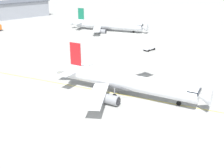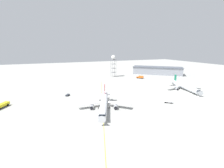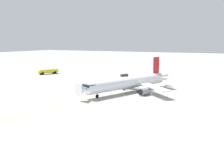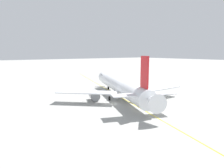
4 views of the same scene
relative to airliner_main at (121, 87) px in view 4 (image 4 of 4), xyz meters
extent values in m
plane|color=#9E9E99|center=(4.94, 2.53, -3.13)|extent=(600.00, 600.00, 0.00)
cylinder|color=white|center=(-0.18, -0.46, 0.20)|extent=(16.21, 33.12, 3.91)
cone|color=white|center=(-6.91, -17.41, 0.20)|extent=(4.56, 4.16, 3.72)
cone|color=white|center=(6.66, 16.77, 0.50)|extent=(4.57, 4.94, 3.32)
cube|color=black|center=(-6.10, -15.37, 1.08)|extent=(3.98, 3.46, 0.70)
ellipsoid|color=gray|center=(0.45, 1.13, -0.87)|extent=(7.80, 12.70, 2.15)
cube|color=red|center=(5.35, 13.48, 5.14)|extent=(1.40, 3.06, 5.96)
cube|color=white|center=(8.57, 12.20, 0.99)|extent=(5.94, 4.39, 0.20)
cube|color=white|center=(2.14, 14.75, 0.99)|extent=(5.94, 4.39, 0.20)
cube|color=white|center=(9.37, -1.04, -0.48)|extent=(12.67, 12.30, 0.28)
cube|color=white|center=(-7.53, 5.67, -0.48)|extent=(14.29, 3.48, 0.28)
cylinder|color=gray|center=(6.53, -2.39, -1.88)|extent=(3.48, 4.24, 2.29)
cylinder|color=black|center=(5.84, -4.13, -1.88)|extent=(1.87, 0.86, 1.95)
cylinder|color=gray|center=(-6.39, 2.74, -1.88)|extent=(3.48, 4.24, 2.29)
cylinder|color=black|center=(-7.08, 1.00, -1.88)|extent=(1.87, 0.86, 1.95)
cylinder|color=#9EA0A5|center=(-4.96, -12.49, -1.53)|extent=(0.20, 0.20, 2.10)
cylinder|color=black|center=(-4.96, -12.49, -2.58)|extent=(0.68, 1.13, 1.10)
cylinder|color=#9EA0A5|center=(3.57, -0.11, -1.53)|extent=(0.20, 0.20, 2.10)
cylinder|color=black|center=(3.57, -0.11, -2.58)|extent=(0.68, 1.13, 1.10)
cylinder|color=#9EA0A5|center=(-2.67, 2.36, -1.53)|extent=(0.20, 0.20, 2.10)
cylinder|color=black|center=(-2.67, 2.36, -2.58)|extent=(0.68, 1.13, 1.10)
cube|color=yellow|center=(0.54, 3.87, -3.13)|extent=(41.08, 130.12, 0.01)
camera|label=1|loc=(-64.63, -4.48, 25.45)|focal=45.88mm
camera|label=2|loc=(-27.22, -79.74, 32.08)|focal=24.62mm
camera|label=3|loc=(32.68, -77.08, 13.92)|focal=40.44mm
camera|label=4|loc=(32.08, 39.60, 8.77)|focal=32.30mm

